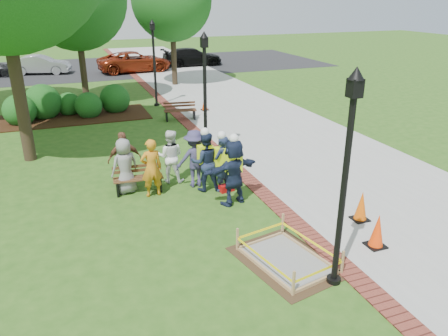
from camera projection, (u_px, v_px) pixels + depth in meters
name	position (u px, v px, depth m)	size (l,w,h in m)	color
ground	(222.00, 224.00, 10.93)	(100.00, 100.00, 0.00)	#285116
sidewalk	(246.00, 112.00, 21.26)	(6.00, 60.00, 0.02)	#9E9E99
brick_edging	(182.00, 119.00, 20.19)	(0.50, 60.00, 0.03)	maroon
mulch_bed	(72.00, 117.00, 20.36)	(7.00, 3.00, 0.05)	#381E0F
parking_lot	(102.00, 68.00, 34.38)	(36.00, 12.00, 0.01)	black
wet_concrete_pad	(287.00, 252.00, 9.32)	(2.12, 2.59, 0.55)	#47331E
bench_near	(139.00, 184.00, 12.65)	(1.44, 0.58, 0.76)	brown
bench_far	(180.00, 114.00, 19.96)	(1.51, 0.69, 0.79)	#502A1B
cone_front	(377.00, 232.00, 9.81)	(0.42, 0.42, 0.82)	black
cone_back	(361.00, 207.00, 10.98)	(0.41, 0.41, 0.80)	black
cone_far	(205.00, 104.00, 21.56)	(0.36, 0.36, 0.70)	black
toolbox	(226.00, 188.00, 12.73)	(0.42, 0.23, 0.21)	#A70C0D
lamp_near	(346.00, 167.00, 7.82)	(0.28, 0.28, 4.26)	black
lamp_mid	(205.00, 86.00, 14.77)	(0.28, 0.28, 4.26)	black
lamp_far	(154.00, 57.00, 21.72)	(0.28, 0.28, 4.26)	black
tree_right	(172.00, 0.00, 26.04)	(4.83, 4.83, 7.46)	#3D2D1E
shrub_a	(22.00, 124.00, 19.42)	(1.43, 1.43, 1.43)	#164A15
shrub_b	(45.00, 117.00, 20.43)	(1.68, 1.68, 1.68)	#164A15
shrub_c	(90.00, 117.00, 20.54)	(1.25, 1.25, 1.25)	#164A15
shrub_d	(116.00, 111.00, 21.49)	(1.45, 1.45, 1.45)	#164A15
shrub_e	(70.00, 114.00, 20.98)	(1.14, 1.14, 1.14)	#164A15
casual_person_a	(125.00, 166.00, 12.41)	(0.59, 0.47, 1.62)	gray
casual_person_b	(151.00, 168.00, 12.19)	(0.57, 0.39, 1.69)	orange
casual_person_c	(170.00, 156.00, 13.14)	(0.61, 0.52, 1.63)	white
casual_person_d	(125.00, 160.00, 12.83)	(0.55, 0.37, 1.68)	brown
casual_person_e	(195.00, 159.00, 12.82)	(0.57, 0.38, 1.73)	#363258
hivis_worker_a	(234.00, 170.00, 11.69)	(0.67, 0.52, 2.00)	#1C284A
hivis_worker_b	(222.00, 161.00, 12.52)	(0.63, 0.59, 1.81)	#1A2D44
hivis_worker_c	(205.00, 160.00, 12.53)	(0.61, 0.44, 1.89)	#1C2A49
parked_car_b	(42.00, 74.00, 31.60)	(4.43, 1.93, 1.44)	#99989D
parked_car_c	(136.00, 72.00, 32.55)	(4.97, 2.16, 1.62)	maroon
parked_car_d	(192.00, 66.00, 35.32)	(4.67, 2.03, 1.52)	black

